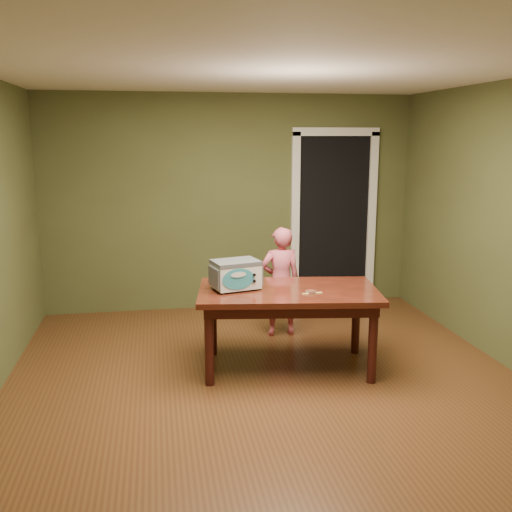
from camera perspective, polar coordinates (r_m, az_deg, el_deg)
name	(u,v)px	position (r m, az deg, el deg)	size (l,w,h in m)	color
floor	(271,391)	(4.92, 1.55, -13.32)	(5.00, 5.00, 0.00)	#593419
room_shell	(273,187)	(4.47, 1.67, 6.88)	(4.52, 5.02, 2.61)	#49532C
doorway	(326,217)	(7.55, 7.05, 3.88)	(1.10, 0.66, 2.25)	black
dining_table	(288,300)	(5.16, 3.23, -4.39)	(1.71, 1.12, 0.75)	#33140B
toy_oven	(236,274)	(5.10, -2.04, -1.77)	(0.48, 0.38, 0.26)	#4C4F54
baking_pan	(311,292)	(5.02, 5.50, -3.58)	(0.10, 0.10, 0.02)	silver
spatula	(312,293)	(5.00, 5.65, -3.74)	(0.18, 0.03, 0.01)	#D9BD5E
child	(281,282)	(6.04, 2.47, -2.59)	(0.43, 0.28, 1.17)	#D2566A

